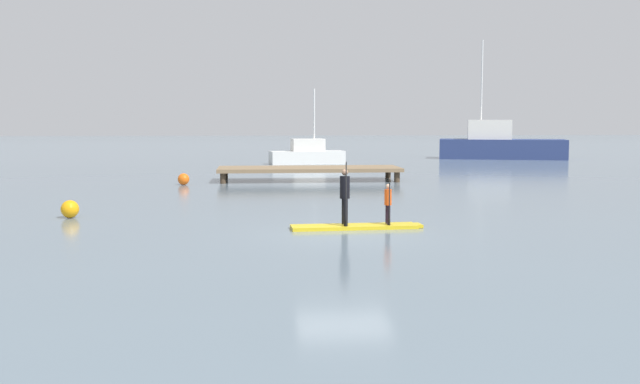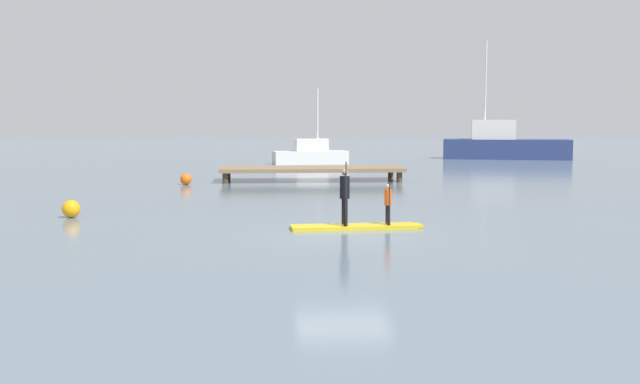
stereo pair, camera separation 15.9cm
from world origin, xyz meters
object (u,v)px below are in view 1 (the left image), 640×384
Objects in this scene: fishing_boat_green_midground at (307,154)px; mooring_buoy_mid at (70,209)px; fishing_boat_white_large at (499,145)px; paddleboard_near at (357,227)px; paddler_child_solo at (388,202)px; mooring_buoy_near at (184,179)px; paddler_adult at (345,193)px.

mooring_buoy_mid is (-9.27, -26.91, -0.39)m from fishing_boat_green_midground.
fishing_boat_white_large reaches higher than fishing_boat_green_midground.
paddler_child_solo is at bearing 2.47° from paddleboard_near.
fishing_boat_white_large reaches higher than paddleboard_near.
mooring_buoy_near is at bearing -113.82° from fishing_boat_green_midground.
fishing_boat_white_large is at bearing 65.07° from paddler_adult.
paddler_child_solo is at bearing 2.99° from paddler_adult.
paddler_adult is 0.34× the size of fishing_boat_green_midground.
paddleboard_near is 0.71× the size of fishing_boat_green_midground.
fishing_boat_white_large reaches higher than mooring_buoy_mid.
paddler_adult is at bearing -177.01° from paddler_child_solo.
paddleboard_near is 9.06m from mooring_buoy_mid.
fishing_boat_white_large is at bearing 43.29° from mooring_buoy_near.
paddler_adult is 8.77m from mooring_buoy_mid.
fishing_boat_green_midground reaches higher than mooring_buoy_near.
paddleboard_near is at bearing -91.36° from fishing_boat_green_midground.
fishing_boat_green_midground is 9.74× the size of mooring_buoy_near.
paddler_child_solo is (0.90, 0.04, 0.69)m from paddleboard_near.
fishing_boat_green_midground is at bearing 66.18° from mooring_buoy_near.
paddler_child_solo is 0.23× the size of fishing_boat_green_midground.
fishing_boat_white_large is at bearing 66.70° from paddler_child_solo.
paddleboard_near is 1.13m from paddler_child_solo.
paddleboard_near is 38.67m from fishing_boat_white_large.
paddler_child_solo reaches higher than mooring_buoy_mid.
fishing_boat_green_midground reaches higher than paddler_adult.
paddleboard_near is at bearing -66.58° from mooring_buoy_near.
paddleboard_near is at bearing 4.39° from paddler_adult.
fishing_boat_white_large is at bearing 52.66° from mooring_buoy_mid.
fishing_boat_white_large is 17.98× the size of mooring_buoy_mid.
paddler_child_solo is 2.19× the size of mooring_buoy_near.
paddler_adult is at bearing -92.01° from fishing_boat_green_midground.
fishing_boat_white_large reaches higher than mooring_buoy_near.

